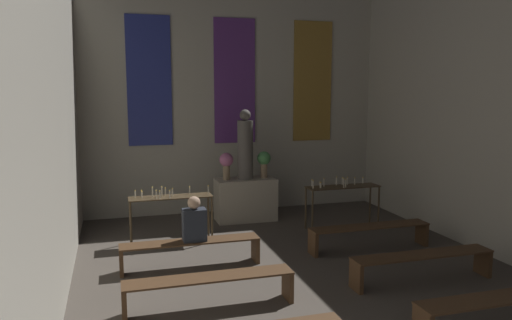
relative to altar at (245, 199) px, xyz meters
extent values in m
cube|color=#B2AD9E|center=(0.00, 0.97, 1.99)|extent=(6.88, 0.12, 4.88)
cube|color=navy|center=(-1.86, 0.89, 2.48)|extent=(0.93, 0.03, 2.73)
cube|color=#60337F|center=(0.00, 0.89, 2.48)|extent=(0.93, 0.03, 2.73)
cube|color=olive|center=(1.86, 0.89, 2.48)|extent=(0.93, 0.03, 2.73)
cube|color=#B2AD9E|center=(-3.38, -3.84, 1.99)|extent=(0.12, 9.75, 4.88)
cube|color=#ADA38E|center=(0.00, 0.00, 0.00)|extent=(1.25, 0.62, 0.89)
cylinder|color=#5B5651|center=(0.00, 0.00, 1.06)|extent=(0.33, 0.33, 1.22)
sphere|color=#5B5651|center=(0.00, 0.00, 1.78)|extent=(0.23, 0.23, 0.23)
cylinder|color=#937A5B|center=(-0.41, 0.00, 0.61)|extent=(0.14, 0.14, 0.32)
sphere|color=#C66B9E|center=(-0.41, 0.00, 0.87)|extent=(0.29, 0.29, 0.29)
cylinder|color=#937A5B|center=(0.41, 0.00, 0.61)|extent=(0.14, 0.14, 0.32)
sphere|color=#4C9351|center=(0.41, 0.00, 0.87)|extent=(0.29, 0.29, 0.29)
cube|color=#473823|center=(-1.70, -1.14, 0.40)|extent=(1.48, 0.40, 0.02)
cylinder|color=#473823|center=(-2.41, -1.31, -0.03)|extent=(0.04, 0.04, 0.84)
cylinder|color=#473823|center=(-0.98, -1.31, -0.03)|extent=(0.04, 0.04, 0.84)
cylinder|color=#473823|center=(-2.41, -0.97, -0.03)|extent=(0.04, 0.04, 0.84)
cylinder|color=#473823|center=(-0.98, -0.97, -0.03)|extent=(0.04, 0.04, 0.84)
cylinder|color=silver|center=(-1.77, -1.00, 0.47)|extent=(0.02, 0.02, 0.12)
sphere|color=#F9CC4C|center=(-1.77, -1.00, 0.54)|extent=(0.02, 0.02, 0.02)
cylinder|color=silver|center=(-2.20, -0.98, 0.46)|extent=(0.02, 0.02, 0.10)
sphere|color=#F9CC4C|center=(-2.20, -0.98, 0.52)|extent=(0.02, 0.02, 0.02)
cylinder|color=silver|center=(-1.84, -1.09, 0.49)|extent=(0.02, 0.02, 0.17)
sphere|color=#F9CC4C|center=(-1.84, -1.09, 0.59)|extent=(0.02, 0.02, 0.02)
cylinder|color=silver|center=(-1.90, -1.27, 0.47)|extent=(0.02, 0.02, 0.12)
sphere|color=#F9CC4C|center=(-1.90, -1.27, 0.55)|extent=(0.02, 0.02, 0.02)
cylinder|color=silver|center=(-2.01, -1.10, 0.49)|extent=(0.02, 0.02, 0.17)
sphere|color=#F9CC4C|center=(-2.01, -1.10, 0.59)|extent=(0.02, 0.02, 0.02)
cylinder|color=silver|center=(-1.66, -1.13, 0.47)|extent=(0.02, 0.02, 0.13)
sphere|color=#F9CC4C|center=(-1.66, -1.13, 0.55)|extent=(0.02, 0.02, 0.02)
cylinder|color=silver|center=(-1.01, -1.15, 0.48)|extent=(0.02, 0.02, 0.15)
sphere|color=#F9CC4C|center=(-1.01, -1.15, 0.57)|extent=(0.02, 0.02, 0.02)
cylinder|color=silver|center=(-1.34, -1.03, 0.47)|extent=(0.02, 0.02, 0.13)
sphere|color=#F9CC4C|center=(-1.34, -1.03, 0.55)|extent=(0.02, 0.02, 0.02)
cylinder|color=silver|center=(-2.31, -1.05, 0.47)|extent=(0.02, 0.02, 0.11)
sphere|color=#F9CC4C|center=(-2.31, -1.05, 0.53)|extent=(0.02, 0.02, 0.02)
cylinder|color=silver|center=(-1.96, -1.25, 0.48)|extent=(0.02, 0.02, 0.14)
sphere|color=#F9CC4C|center=(-1.96, -1.25, 0.56)|extent=(0.02, 0.02, 0.02)
cylinder|color=silver|center=(-1.73, -1.30, 0.48)|extent=(0.02, 0.02, 0.13)
sphere|color=#F9CC4C|center=(-1.73, -1.30, 0.55)|extent=(0.02, 0.02, 0.02)
cylinder|color=silver|center=(-2.19, -1.10, 0.46)|extent=(0.02, 0.02, 0.10)
sphere|color=#F9CC4C|center=(-2.19, -1.10, 0.52)|extent=(0.02, 0.02, 0.02)
cube|color=#473823|center=(1.70, -1.14, 0.40)|extent=(1.48, 0.40, 0.02)
cylinder|color=#473823|center=(0.98, -1.31, -0.03)|extent=(0.04, 0.04, 0.84)
cylinder|color=#473823|center=(2.41, -1.31, -0.03)|extent=(0.04, 0.04, 0.84)
cylinder|color=#473823|center=(0.98, -0.97, -0.03)|extent=(0.04, 0.04, 0.84)
cylinder|color=#473823|center=(2.41, -0.97, -0.03)|extent=(0.04, 0.04, 0.84)
cylinder|color=silver|center=(1.69, -1.26, 0.48)|extent=(0.02, 0.02, 0.15)
sphere|color=#F9CC4C|center=(1.69, -1.26, 0.57)|extent=(0.02, 0.02, 0.02)
cylinder|color=silver|center=(1.32, -1.08, 0.48)|extent=(0.02, 0.02, 0.15)
sphere|color=#F9CC4C|center=(1.32, -1.08, 0.57)|extent=(0.02, 0.02, 0.02)
cylinder|color=silver|center=(1.61, -1.03, 0.49)|extent=(0.02, 0.02, 0.16)
sphere|color=#F9CC4C|center=(1.61, -1.03, 0.58)|extent=(0.02, 0.02, 0.02)
cylinder|color=silver|center=(1.64, -1.29, 0.50)|extent=(0.02, 0.02, 0.18)
sphere|color=#F9CC4C|center=(1.64, -1.29, 0.60)|extent=(0.02, 0.02, 0.02)
cylinder|color=silver|center=(1.99, -1.07, 0.47)|extent=(0.02, 0.02, 0.13)
sphere|color=#F9CC4C|center=(1.99, -1.07, 0.55)|extent=(0.02, 0.02, 0.02)
cylinder|color=silver|center=(1.10, -0.97, 0.47)|extent=(0.02, 0.02, 0.12)
sphere|color=#F9CC4C|center=(1.10, -0.97, 0.54)|extent=(0.02, 0.02, 0.02)
cylinder|color=silver|center=(2.22, -0.98, 0.46)|extent=(0.02, 0.02, 0.11)
sphere|color=#F9CC4C|center=(2.22, -0.98, 0.53)|extent=(0.02, 0.02, 0.02)
cylinder|color=silver|center=(1.21, -1.17, 0.45)|extent=(0.02, 0.02, 0.09)
sphere|color=#F9CC4C|center=(1.21, -1.17, 0.51)|extent=(0.02, 0.02, 0.02)
cylinder|color=silver|center=(1.85, -1.01, 0.48)|extent=(0.02, 0.02, 0.13)
sphere|color=#F9CC4C|center=(1.85, -1.01, 0.56)|extent=(0.02, 0.02, 0.02)
cylinder|color=silver|center=(1.74, -1.02, 0.48)|extent=(0.02, 0.02, 0.14)
sphere|color=#F9CC4C|center=(1.74, -1.02, 0.56)|extent=(0.02, 0.02, 0.02)
cylinder|color=silver|center=(1.19, -1.19, 0.46)|extent=(0.02, 0.02, 0.11)
sphere|color=#F9CC4C|center=(1.19, -1.19, 0.53)|extent=(0.02, 0.02, 0.02)
cylinder|color=silver|center=(1.04, -1.20, 0.48)|extent=(0.02, 0.02, 0.14)
sphere|color=#F9CC4C|center=(1.04, -1.20, 0.57)|extent=(0.02, 0.02, 0.02)
cube|color=#4C331E|center=(1.56, -5.57, -0.03)|extent=(2.16, 0.36, 0.03)
cube|color=#4C331E|center=(-1.56, -4.03, -0.03)|extent=(2.16, 0.36, 0.03)
cube|color=#4C331E|center=(-2.61, -4.03, -0.24)|extent=(0.06, 0.32, 0.40)
cube|color=#4C331E|center=(-0.50, -4.03, -0.24)|extent=(0.06, 0.32, 0.40)
cube|color=#4C331E|center=(1.56, -4.03, -0.03)|extent=(2.16, 0.36, 0.03)
cube|color=#4C331E|center=(0.50, -4.03, -0.24)|extent=(0.06, 0.32, 0.40)
cube|color=#4C331E|center=(2.61, -4.03, -0.24)|extent=(0.06, 0.32, 0.40)
cube|color=#4C331E|center=(-1.56, -2.50, -0.03)|extent=(2.16, 0.36, 0.03)
cube|color=#4C331E|center=(-2.61, -2.50, -0.24)|extent=(0.06, 0.32, 0.40)
cube|color=#4C331E|center=(-0.50, -2.50, -0.24)|extent=(0.06, 0.32, 0.40)
cube|color=#4C331E|center=(1.56, -2.50, -0.03)|extent=(2.16, 0.36, 0.03)
cube|color=#4C331E|center=(0.50, -2.50, -0.24)|extent=(0.06, 0.32, 0.40)
cube|color=#4C331E|center=(2.61, -2.50, -0.24)|extent=(0.06, 0.32, 0.40)
cube|color=#282D38|center=(-1.49, -2.50, 0.23)|extent=(0.36, 0.24, 0.50)
sphere|color=tan|center=(-1.49, -2.50, 0.59)|extent=(0.20, 0.20, 0.20)
camera|label=1|loc=(-2.67, -9.97, 2.35)|focal=35.00mm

